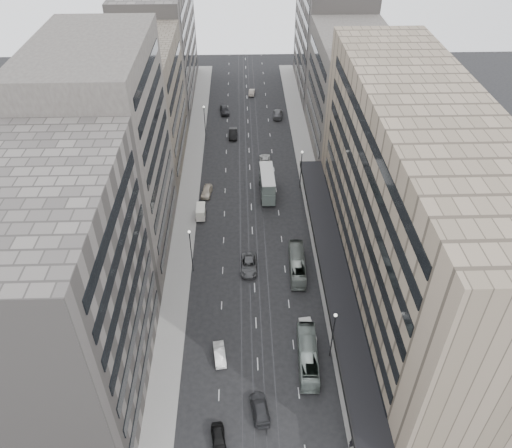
{
  "coord_description": "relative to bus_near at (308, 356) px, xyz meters",
  "views": [
    {
      "loc": [
        -1.48,
        -46.13,
        55.34
      ],
      "look_at": [
        0.48,
        16.45,
        5.82
      ],
      "focal_mm": 35.0,
      "sensor_mm": 36.0,
      "label": 1
    }
  ],
  "objects": [
    {
      "name": "building_right_mid",
      "position": [
        14.93,
        57.93,
        10.6
      ],
      "size": [
        15.0,
        28.0,
        24.0
      ],
      "primitive_type": "cube",
      "color": "#49443F",
      "rests_on": "ground"
    },
    {
      "name": "bus_far",
      "position": [
        0.3,
        17.56,
        -0.03
      ],
      "size": [
        2.7,
        9.92,
        2.74
      ],
      "primitive_type": "imported",
      "rotation": [
        0.0,
        0.0,
        3.1
      ],
      "color": "gray",
      "rests_on": "ground"
    },
    {
      "name": "panel_van",
      "position": [
        -15.77,
        32.11,
        -0.17
      ],
      "size": [
        1.79,
        3.57,
        2.24
      ],
      "rotation": [
        0.0,
        0.0,
        0.01
      ],
      "color": "silver",
      "rests_on": "ground"
    },
    {
      "name": "sedan_0",
      "position": [
        -11.42,
        -10.58,
        -0.73
      ],
      "size": [
        2.1,
        4.12,
        1.34
      ],
      "primitive_type": "imported",
      "rotation": [
        0.0,
        0.0,
        0.13
      ],
      "color": "black",
      "rests_on": "ground"
    },
    {
      "name": "building_left_a",
      "position": [
        -28.07,
        -2.07,
        13.6
      ],
      "size": [
        15.0,
        28.0,
        30.0
      ],
      "primitive_type": "cube",
      "color": "slate",
      "rests_on": "ground"
    },
    {
      "name": "sedan_6",
      "position": [
        -3.27,
        50.79,
        -0.71
      ],
      "size": [
        2.36,
        4.99,
        1.38
      ],
      "primitive_type": "imported",
      "rotation": [
        0.0,
        0.0,
        3.16
      ],
      "color": "#BAB9B6",
      "rests_on": "ground"
    },
    {
      "name": "sedan_5",
      "position": [
        -10.09,
        62.27,
        -0.56
      ],
      "size": [
        1.79,
        5.11,
        1.68
      ],
      "primitive_type": "imported",
      "rotation": [
        0.0,
        0.0,
        0.0
      ],
      "color": "black",
      "rests_on": "ground"
    },
    {
      "name": "sedan_7",
      "position": [
        0.82,
        72.12,
        -0.6
      ],
      "size": [
        2.85,
        5.74,
        1.6
      ],
      "primitive_type": "imported",
      "rotation": [
        0.0,
        0.0,
        3.03
      ],
      "color": "#575759",
      "rests_on": "ground"
    },
    {
      "name": "bus_near",
      "position": [
        0.0,
        0.0,
        0.0
      ],
      "size": [
        2.83,
        10.15,
        2.8
      ],
      "primitive_type": "imported",
      "rotation": [
        0.0,
        0.0,
        3.09
      ],
      "color": "gray",
      "rests_on": "ground"
    },
    {
      "name": "sedan_8",
      "position": [
        -12.29,
        74.54,
        -0.55
      ],
      "size": [
        2.67,
        5.24,
        1.71
      ],
      "primitive_type": "imported",
      "rotation": [
        0.0,
        0.0,
        0.14
      ],
      "color": "black",
      "rests_on": "ground"
    },
    {
      "name": "sedan_1",
      "position": [
        -11.59,
        1.12,
        -0.72
      ],
      "size": [
        1.97,
        4.28,
        1.36
      ],
      "primitive_type": "imported",
      "rotation": [
        0.0,
        0.0,
        0.13
      ],
      "color": "white",
      "rests_on": "ground"
    },
    {
      "name": "lamp_left_far",
      "position": [
        -16.27,
        60.93,
        3.8
      ],
      "size": [
        0.44,
        0.44,
        8.32
      ],
      "color": "#262628",
      "rests_on": "ground"
    },
    {
      "name": "building_right_far",
      "position": [
        14.93,
        87.93,
        12.6
      ],
      "size": [
        15.0,
        32.0,
        28.0
      ],
      "primitive_type": "cube",
      "color": "slate",
      "rests_on": "ground"
    },
    {
      "name": "building_left_c",
      "position": [
        -28.07,
        51.93,
        11.1
      ],
      "size": [
        15.0,
        28.0,
        25.0
      ],
      "primitive_type": "cube",
      "color": "#6C6254",
      "rests_on": "ground"
    },
    {
      "name": "sedan_9",
      "position": [
        -5.24,
        85.47,
        -0.73
      ],
      "size": [
        1.83,
        4.19,
        1.34
      ],
      "primitive_type": "imported",
      "rotation": [
        0.0,
        0.0,
        3.04
      ],
      "color": "#AA9D8D",
      "rests_on": "ground"
    },
    {
      "name": "sedan_3",
      "position": [
        -6.54,
        -6.96,
        -0.68
      ],
      "size": [
        2.68,
        5.18,
        1.44
      ],
      "primitive_type": "imported",
      "rotation": [
        0.0,
        0.0,
        3.28
      ],
      "color": "#292A2C",
      "rests_on": "ground"
    },
    {
      "name": "building_left_b",
      "position": [
        -28.07,
        24.93,
        15.6
      ],
      "size": [
        15.0,
        26.0,
        34.0
      ],
      "primitive_type": "cube",
      "color": "#49443F",
      "rests_on": "ground"
    },
    {
      "name": "ground",
      "position": [
        -6.57,
        5.93,
        -1.4
      ],
      "size": [
        220.0,
        220.0,
        0.0
      ],
      "primitive_type": "plane",
      "color": "black",
      "rests_on": "ground"
    },
    {
      "name": "pedestrian",
      "position": [
        3.63,
        -11.78,
        -0.34
      ],
      "size": [
        0.79,
        0.7,
        1.82
      ],
      "primitive_type": "imported",
      "rotation": [
        0.0,
        0.0,
        3.63
      ],
      "color": "black",
      "rests_on": "sidewalk_right"
    },
    {
      "name": "sidewalk_left",
      "position": [
        -18.57,
        43.43,
        -1.32
      ],
      "size": [
        4.0,
        125.0,
        0.15
      ],
      "primitive_type": "cube",
      "color": "gray",
      "rests_on": "ground"
    },
    {
      "name": "lamp_right_far",
      "position": [
        3.13,
        40.93,
        3.8
      ],
      "size": [
        0.44,
        0.44,
        8.32
      ],
      "color": "#262628",
      "rests_on": "ground"
    },
    {
      "name": "lamp_left_near",
      "position": [
        -16.27,
        17.93,
        3.8
      ],
      "size": [
        0.44,
        0.44,
        8.32
      ],
      "color": "#262628",
      "rests_on": "ground"
    },
    {
      "name": "department_store",
      "position": [
        14.89,
        13.93,
        13.55
      ],
      "size": [
        19.2,
        60.0,
        30.0
      ],
      "color": "gray",
      "rests_on": "ground"
    },
    {
      "name": "building_left_d",
      "position": [
        -28.07,
        84.93,
        12.6
      ],
      "size": [
        15.0,
        38.0,
        28.0
      ],
      "primitive_type": "cube",
      "color": "slate",
      "rests_on": "ground"
    },
    {
      "name": "lamp_right_near",
      "position": [
        3.13,
        0.93,
        3.8
      ],
      "size": [
        0.44,
        0.44,
        8.32
      ],
      "color": "#262628",
      "rests_on": "ground"
    },
    {
      "name": "sedan_4",
      "position": [
        -15.07,
        39.22,
        -0.64
      ],
      "size": [
        2.37,
        4.67,
        1.52
      ],
      "primitive_type": "imported",
      "rotation": [
        0.0,
        0.0,
        -0.13
      ],
      "color": "beige",
      "rests_on": "ground"
    },
    {
      "name": "sidewalk_right",
      "position": [
        5.43,
        43.43,
        -1.32
      ],
      "size": [
        4.0,
        125.0,
        0.15
      ],
      "primitive_type": "cube",
      "color": "gray",
      "rests_on": "ground"
    },
    {
      "name": "double_decker",
      "position": [
        -3.44,
        38.85,
        1.22
      ],
      "size": [
        2.9,
        8.92,
        4.85
      ],
      "rotation": [
        0.0,
        0.0,
        0.02
      ],
      "color": "slate",
      "rests_on": "ground"
    },
    {
      "name": "vw_microbus",
      "position": [
        0.37,
        3.92,
        -0.19
      ],
      "size": [
        2.23,
        4.21,
        2.18
      ],
      "rotation": [
        0.0,
        0.0,
        0.12
      ],
      "color": "slate",
      "rests_on": "ground"
    },
    {
      "name": "sedan_2",
      "position": [
        -7.34,
        18.18,
        -0.62
      ],
      "size": [
        2.73,
        5.65,
        1.55
      ],
      "primitive_type": "imported",
      "rotation": [
        0.0,
        0.0,
        -0.03
      ],
      "color": "#4E4E50",
      "rests_on": "ground"
    }
  ]
}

